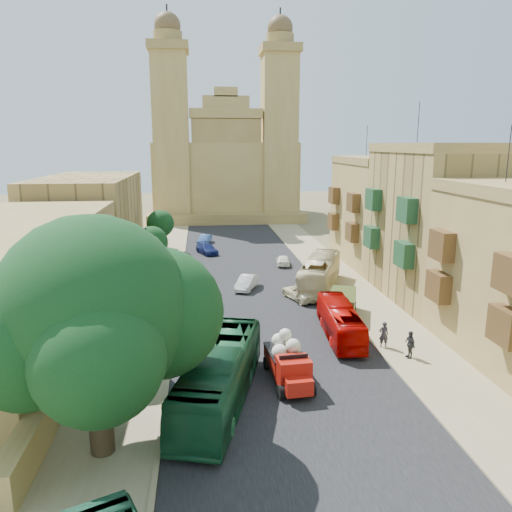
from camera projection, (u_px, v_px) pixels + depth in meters
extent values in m
plane|color=brown|center=(329.00, 495.00, 19.89)|extent=(260.00, 260.00, 0.00)
cube|color=black|center=(251.00, 287.00, 48.98)|extent=(14.00, 140.00, 0.01)
cube|color=#8F815E|center=(345.00, 284.00, 50.02)|extent=(5.00, 140.00, 0.01)
cube|color=#8F815E|center=(153.00, 290.00, 47.94)|extent=(5.00, 140.00, 0.01)
cube|color=#8F815E|center=(321.00, 284.00, 49.73)|extent=(0.25, 140.00, 0.12)
cube|color=#8F815E|center=(180.00, 289.00, 48.20)|extent=(0.25, 140.00, 0.12)
cylinder|color=black|center=(509.00, 154.00, 32.05)|extent=(0.06, 0.06, 3.60)
cube|color=#56391C|center=(505.00, 326.00, 27.15)|extent=(0.90, 2.20, 2.00)
cube|color=#56391C|center=(438.00, 287.00, 34.75)|extent=(0.90, 2.20, 2.00)
cube|color=#56391C|center=(511.00, 274.00, 26.50)|extent=(0.90, 2.20, 2.00)
cube|color=#56391C|center=(442.00, 245.00, 34.11)|extent=(0.90, 2.20, 2.00)
cube|color=#A3864A|center=(435.00, 227.00, 44.46)|extent=(8.00, 14.00, 13.00)
cube|color=olive|center=(442.00, 148.00, 42.95)|extent=(8.20, 14.00, 0.80)
cylinder|color=black|center=(418.00, 123.00, 45.08)|extent=(0.06, 0.06, 3.60)
cube|color=#1C4829|center=(404.00, 254.00, 40.51)|extent=(0.90, 2.20, 2.00)
cube|color=#1C4829|center=(371.00, 237.00, 48.12)|extent=(0.90, 2.20, 2.00)
cube|color=#1C4829|center=(407.00, 210.00, 39.72)|extent=(0.90, 2.20, 2.00)
cube|color=#1C4829|center=(373.00, 199.00, 47.32)|extent=(0.90, 2.20, 2.00)
cube|color=olive|center=(380.00, 214.00, 58.20)|extent=(8.00, 14.00, 11.50)
cube|color=olive|center=(382.00, 160.00, 56.86)|extent=(8.20, 14.00, 0.80)
cylinder|color=black|center=(367.00, 141.00, 58.98)|extent=(0.06, 0.06, 3.60)
cube|color=#56391C|center=(352.00, 232.00, 54.21)|extent=(0.90, 2.20, 2.00)
cube|color=#56391C|center=(333.00, 221.00, 61.82)|extent=(0.90, 2.20, 2.00)
cube|color=#56391C|center=(353.00, 202.00, 53.51)|extent=(0.90, 2.20, 2.00)
cube|color=#56391C|center=(334.00, 195.00, 61.11)|extent=(0.90, 2.20, 2.00)
cube|color=olive|center=(101.00, 317.00, 37.72)|extent=(1.00, 40.00, 1.80)
cube|color=olive|center=(11.00, 285.00, 34.46)|extent=(10.00, 28.00, 8.40)
cube|color=#A3864A|center=(89.00, 219.00, 59.49)|extent=(10.00, 22.00, 10.00)
cube|color=olive|center=(224.00, 180.00, 96.90)|extent=(26.00, 20.00, 14.00)
cube|color=olive|center=(228.00, 218.00, 88.05)|extent=(28.00, 4.00, 1.80)
cube|color=olive|center=(227.00, 166.00, 87.71)|extent=(12.00, 2.00, 16.00)
cube|color=olive|center=(226.00, 113.00, 85.77)|extent=(12.60, 2.40, 1.60)
cube|color=olive|center=(226.00, 103.00, 85.40)|extent=(8.00, 2.00, 2.40)
cube|color=olive|center=(226.00, 92.00, 85.00)|extent=(4.00, 2.00, 1.60)
cube|color=olive|center=(171.00, 140.00, 86.95)|extent=(6.00, 6.00, 29.00)
cube|color=olive|center=(168.00, 47.00, 83.65)|extent=(6.80, 6.80, 1.40)
cylinder|color=olive|center=(168.00, 37.00, 83.30)|extent=(4.80, 4.80, 1.80)
sphere|color=brown|center=(167.00, 26.00, 82.91)|extent=(4.40, 4.40, 4.40)
cylinder|color=black|center=(167.00, 10.00, 82.39)|extent=(0.28, 0.28, 1.80)
cube|color=olive|center=(279.00, 140.00, 89.03)|extent=(6.00, 6.00, 29.00)
cube|color=olive|center=(280.00, 50.00, 85.73)|extent=(6.80, 6.80, 1.40)
cylinder|color=olive|center=(280.00, 40.00, 85.38)|extent=(4.80, 4.80, 1.80)
sphere|color=brown|center=(280.00, 28.00, 84.99)|extent=(4.40, 4.40, 4.40)
cylinder|color=black|center=(280.00, 13.00, 84.46)|extent=(0.28, 0.28, 1.80)
cylinder|color=#322719|center=(100.00, 410.00, 22.28)|extent=(1.09, 1.09, 4.14)
sphere|color=black|center=(93.00, 310.00, 21.25)|extent=(8.28, 8.28, 8.28)
sphere|color=black|center=(158.00, 313.00, 22.95)|extent=(6.10, 6.10, 6.10)
sphere|color=black|center=(29.00, 341.00, 20.23)|extent=(5.66, 5.66, 5.66)
sphere|color=black|center=(98.00, 359.00, 19.03)|extent=(5.23, 5.23, 5.23)
sphere|color=black|center=(75.00, 277.00, 23.25)|extent=(4.79, 4.79, 4.79)
cylinder|color=#322719|center=(118.00, 356.00, 30.17)|extent=(0.44, 0.44, 2.35)
sphere|color=black|center=(116.00, 319.00, 29.66)|extent=(3.41, 3.41, 3.41)
cylinder|color=#322719|center=(140.00, 299.00, 41.85)|extent=(0.44, 0.44, 1.94)
sphere|color=black|center=(139.00, 277.00, 41.43)|extent=(2.82, 2.82, 2.82)
cylinder|color=#322719|center=(153.00, 264.00, 53.45)|extent=(0.44, 0.44, 2.34)
sphere|color=black|center=(152.00, 242.00, 52.93)|extent=(3.41, 3.41, 3.41)
cylinder|color=#322719|center=(161.00, 242.00, 65.07)|extent=(0.44, 0.44, 2.43)
sphere|color=black|center=(160.00, 224.00, 64.54)|extent=(3.54, 3.54, 3.54)
cube|color=#AF170D|center=(285.00, 358.00, 30.01)|extent=(2.16, 3.28, 0.78)
cube|color=black|center=(285.00, 352.00, 29.92)|extent=(2.21, 3.32, 0.10)
cube|color=#AF170D|center=(293.00, 371.00, 28.07)|extent=(1.94, 1.62, 1.57)
cube|color=#AF170D|center=(298.00, 386.00, 27.15)|extent=(1.56, 1.16, 0.87)
cube|color=black|center=(293.00, 361.00, 27.94)|extent=(1.66, 0.22, 0.78)
cylinder|color=black|center=(281.00, 392.00, 27.33)|extent=(0.37, 0.81, 0.78)
cylinder|color=black|center=(312.00, 389.00, 27.66)|extent=(0.37, 0.81, 0.78)
cylinder|color=black|center=(267.00, 363.00, 31.01)|extent=(0.37, 0.81, 0.78)
cylinder|color=black|center=(294.00, 361.00, 31.33)|extent=(0.37, 0.81, 0.78)
sphere|color=beige|center=(280.00, 352.00, 29.29)|extent=(0.96, 0.96, 0.96)
sphere|color=beige|center=(293.00, 349.00, 29.70)|extent=(0.96, 0.96, 0.96)
sphere|color=beige|center=(283.00, 345.00, 30.37)|extent=(0.96, 0.96, 0.96)
sphere|color=beige|center=(279.00, 341.00, 29.78)|extent=(0.87, 0.87, 0.87)
sphere|color=beige|center=(293.00, 346.00, 29.08)|extent=(0.87, 0.87, 0.87)
sphere|color=beige|center=(285.00, 335.00, 29.60)|extent=(0.78, 0.78, 0.78)
cube|color=#3B471A|center=(342.00, 304.00, 40.58)|extent=(3.42, 5.00, 1.90)
cylinder|color=black|center=(329.00, 317.00, 39.38)|extent=(0.54, 0.82, 0.76)
cylinder|color=black|center=(352.00, 318.00, 38.98)|extent=(0.54, 0.82, 0.76)
cylinder|color=black|center=(333.00, 304.00, 42.42)|extent=(0.54, 0.82, 0.76)
cylinder|color=black|center=(354.00, 306.00, 42.02)|extent=(0.54, 0.82, 0.76)
imported|color=#154C2B|center=(220.00, 376.00, 26.63)|extent=(5.62, 11.80, 3.20)
imported|color=#B20300|center=(340.00, 321.00, 35.96)|extent=(2.71, 8.82, 2.42)
imported|color=beige|center=(320.00, 273.00, 48.09)|extent=(6.61, 11.26, 3.09)
imported|color=#496BC7|center=(201.00, 325.00, 37.06)|extent=(1.99, 3.63, 1.17)
imported|color=silver|center=(247.00, 283.00, 48.05)|extent=(2.79, 4.23, 1.32)
imported|color=beige|center=(301.00, 292.00, 44.94)|extent=(3.49, 5.02, 1.27)
imported|color=navy|center=(207.00, 249.00, 63.68)|extent=(3.23, 4.73, 1.27)
imported|color=white|center=(283.00, 260.00, 57.68)|extent=(1.87, 3.73, 1.22)
imported|color=#3561AA|center=(205.00, 239.00, 70.41)|extent=(2.17, 3.89, 1.22)
imported|color=#2A272E|center=(384.00, 334.00, 34.24)|extent=(0.69, 0.47, 1.83)
imported|color=#343537|center=(410.00, 344.00, 32.51)|extent=(0.57, 1.13, 1.85)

